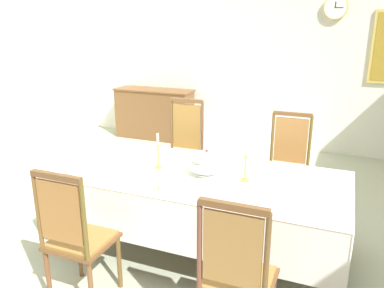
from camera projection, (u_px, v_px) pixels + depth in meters
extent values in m
cube|color=#B3BB9F|center=(206.00, 241.00, 3.74)|extent=(7.07, 6.50, 0.04)
cube|color=silver|center=(278.00, 46.00, 6.14)|extent=(7.07, 0.08, 3.37)
cylinder|color=brown|center=(63.00, 215.00, 3.46)|extent=(0.07, 0.07, 0.72)
cylinder|color=brown|center=(330.00, 274.00, 2.64)|extent=(0.07, 0.07, 0.72)
cylinder|color=brown|center=(119.00, 178.00, 4.28)|extent=(0.07, 0.07, 0.72)
cylinder|color=brown|center=(336.00, 215.00, 3.46)|extent=(0.07, 0.07, 0.72)
cube|color=brown|center=(200.00, 182.00, 3.36)|extent=(2.37, 1.01, 0.08)
cube|color=brown|center=(200.00, 176.00, 3.35)|extent=(2.49, 1.13, 0.03)
cube|color=white|center=(200.00, 174.00, 3.34)|extent=(2.51, 1.15, 0.00)
cube|color=white|center=(173.00, 228.00, 2.91)|extent=(2.51, 0.00, 0.45)
cube|color=white|center=(220.00, 176.00, 3.91)|extent=(2.51, 0.00, 0.45)
cube|color=white|center=(84.00, 178.00, 3.86)|extent=(0.00, 1.15, 0.45)
cube|color=white|center=(350.00, 224.00, 2.96)|extent=(0.00, 1.15, 0.45)
cylinder|color=brown|center=(79.00, 252.00, 3.14)|extent=(0.04, 0.04, 0.45)
cylinder|color=brown|center=(119.00, 262.00, 3.00)|extent=(0.04, 0.04, 0.45)
cylinder|color=brown|center=(48.00, 277.00, 2.82)|extent=(0.04, 0.04, 0.45)
cube|color=brown|center=(82.00, 242.00, 2.84)|extent=(0.44, 0.42, 0.03)
cube|color=olive|center=(82.00, 239.00, 2.83)|extent=(0.40, 0.38, 0.02)
cylinder|color=brown|center=(38.00, 211.00, 2.65)|extent=(0.03, 0.03, 0.58)
cylinder|color=brown|center=(84.00, 222.00, 2.51)|extent=(0.03, 0.03, 0.58)
cube|color=#A16C38|center=(60.00, 213.00, 2.57)|extent=(0.34, 0.02, 0.44)
cube|color=brown|center=(56.00, 177.00, 2.49)|extent=(0.40, 0.04, 0.04)
cylinder|color=brown|center=(190.00, 191.00, 4.28)|extent=(0.04, 0.04, 0.45)
cylinder|color=brown|center=(159.00, 186.00, 4.42)|extent=(0.04, 0.04, 0.45)
cylinder|color=brown|center=(201.00, 180.00, 4.60)|extent=(0.04, 0.04, 0.45)
cylinder|color=brown|center=(172.00, 175.00, 4.74)|extent=(0.04, 0.04, 0.45)
cube|color=brown|center=(180.00, 164.00, 4.44)|extent=(0.44, 0.42, 0.03)
cube|color=olive|center=(180.00, 162.00, 4.43)|extent=(0.40, 0.38, 0.02)
cylinder|color=brown|center=(202.00, 131.00, 4.43)|extent=(0.03, 0.03, 0.69)
cylinder|color=brown|center=(172.00, 128.00, 4.57)|extent=(0.03, 0.03, 0.69)
cube|color=olive|center=(187.00, 127.00, 4.49)|extent=(0.34, 0.02, 0.53)
cube|color=brown|center=(187.00, 101.00, 4.40)|extent=(0.40, 0.04, 0.04)
cylinder|color=brown|center=(218.00, 288.00, 2.70)|extent=(0.04, 0.04, 0.45)
cube|color=brown|center=(239.00, 281.00, 2.41)|extent=(0.44, 0.42, 0.03)
cube|color=olive|center=(239.00, 277.00, 2.40)|extent=(0.40, 0.38, 0.02)
cylinder|color=brown|center=(199.00, 247.00, 2.22)|extent=(0.03, 0.03, 0.59)
cylinder|color=brown|center=(266.00, 262.00, 2.08)|extent=(0.03, 0.03, 0.59)
cube|color=olive|center=(232.00, 250.00, 2.14)|extent=(0.34, 0.02, 0.45)
cube|color=brown|center=(234.00, 207.00, 2.06)|extent=(0.40, 0.04, 0.04)
cylinder|color=brown|center=(300.00, 210.00, 3.85)|extent=(0.04, 0.04, 0.45)
cylinder|color=brown|center=(262.00, 203.00, 3.99)|extent=(0.04, 0.04, 0.45)
cylinder|color=brown|center=(304.00, 196.00, 4.17)|extent=(0.04, 0.04, 0.45)
cylinder|color=brown|center=(269.00, 190.00, 4.30)|extent=(0.04, 0.04, 0.45)
cube|color=brown|center=(285.00, 179.00, 4.00)|extent=(0.44, 0.42, 0.03)
cube|color=olive|center=(285.00, 176.00, 4.00)|extent=(0.40, 0.38, 0.02)
cylinder|color=brown|center=(309.00, 145.00, 4.00)|extent=(0.03, 0.03, 0.64)
cylinder|color=brown|center=(272.00, 141.00, 4.14)|extent=(0.03, 0.03, 0.64)
cube|color=#A06D3A|center=(291.00, 140.00, 4.06)|extent=(0.34, 0.02, 0.48)
cube|color=brown|center=(293.00, 114.00, 3.98)|extent=(0.40, 0.04, 0.04)
cylinder|color=white|center=(206.00, 174.00, 3.32)|extent=(0.16, 0.16, 0.02)
ellipsoid|color=white|center=(206.00, 166.00, 3.29)|extent=(0.30, 0.30, 0.13)
ellipsoid|color=white|center=(207.00, 157.00, 3.27)|extent=(0.27, 0.27, 0.10)
sphere|color=brown|center=(207.00, 151.00, 3.25)|extent=(0.03, 0.03, 0.03)
cylinder|color=gold|center=(159.00, 167.00, 3.48)|extent=(0.07, 0.07, 0.02)
cylinder|color=gold|center=(158.00, 156.00, 3.45)|extent=(0.02, 0.02, 0.20)
cone|color=gold|center=(158.00, 145.00, 3.42)|extent=(0.04, 0.04, 0.02)
cylinder|color=silver|center=(158.00, 139.00, 3.40)|extent=(0.02, 0.02, 0.10)
cylinder|color=gold|center=(245.00, 180.00, 3.19)|extent=(0.07, 0.07, 0.02)
cylinder|color=gold|center=(245.00, 168.00, 3.16)|extent=(0.02, 0.02, 0.20)
cone|color=gold|center=(246.00, 156.00, 3.13)|extent=(0.04, 0.04, 0.02)
cylinder|color=silver|center=(246.00, 149.00, 3.11)|extent=(0.02, 0.02, 0.10)
cylinder|color=white|center=(80.00, 173.00, 3.33)|extent=(0.16, 0.16, 0.03)
cylinder|color=white|center=(79.00, 172.00, 3.33)|extent=(0.13, 0.13, 0.02)
torus|color=brown|center=(79.00, 172.00, 3.33)|extent=(0.15, 0.15, 0.01)
cylinder|color=white|center=(171.00, 189.00, 3.01)|extent=(0.18, 0.18, 0.03)
cylinder|color=white|center=(171.00, 188.00, 3.00)|extent=(0.15, 0.15, 0.02)
torus|color=brown|center=(171.00, 187.00, 3.00)|extent=(0.17, 0.17, 0.01)
cylinder|color=white|center=(112.00, 178.00, 3.22)|extent=(0.15, 0.15, 0.03)
cylinder|color=white|center=(112.00, 177.00, 3.21)|extent=(0.13, 0.13, 0.02)
torus|color=brown|center=(111.00, 176.00, 3.21)|extent=(0.15, 0.15, 0.01)
cube|color=gold|center=(67.00, 174.00, 3.34)|extent=(0.02, 0.14, 0.00)
ellipsoid|color=gold|center=(73.00, 170.00, 3.41)|extent=(0.03, 0.05, 0.01)
cube|color=gold|center=(155.00, 189.00, 3.02)|extent=(0.02, 0.14, 0.00)
ellipsoid|color=gold|center=(160.00, 185.00, 3.09)|extent=(0.03, 0.05, 0.01)
cube|color=brown|center=(154.00, 115.00, 6.99)|extent=(1.40, 0.44, 0.88)
cube|color=brown|center=(154.00, 90.00, 6.85)|extent=(1.44, 0.48, 0.02)
cube|color=brown|center=(177.00, 114.00, 7.06)|extent=(0.59, 0.01, 0.70)
cube|color=brown|center=(143.00, 111.00, 7.31)|extent=(0.59, 0.01, 0.70)
cylinder|color=#D1B251|center=(335.00, 8.00, 5.62)|extent=(0.35, 0.05, 0.35)
cylinder|color=white|center=(335.00, 8.00, 5.59)|extent=(0.31, 0.01, 0.31)
cube|color=black|center=(336.00, 5.00, 5.58)|extent=(0.01, 0.00, 0.09)
cube|color=black|center=(339.00, 8.00, 5.57)|extent=(0.13, 0.00, 0.01)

